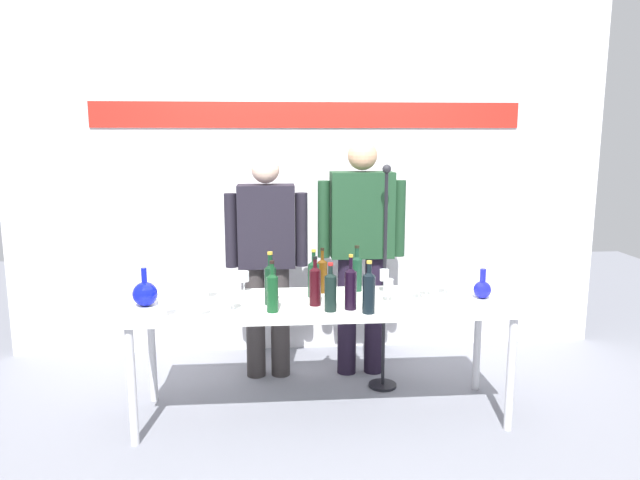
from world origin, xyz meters
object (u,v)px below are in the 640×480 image
Objects in this scene: wine_bottle_2 at (272,291)px; wine_glass_left_1 at (233,295)px; wine_glass_right_4 at (388,285)px; wine_glass_right_1 at (419,284)px; wine_bottle_4 at (314,277)px; wine_bottle_7 at (357,272)px; wine_bottle_0 at (351,287)px; wine_glass_left_0 at (164,299)px; decanter_blue_left at (145,293)px; wine_bottle_5 at (330,290)px; presenter_right at (361,241)px; wine_glass_left_3 at (201,301)px; wine_glass_left_4 at (208,280)px; display_table at (322,310)px; wine_bottle_6 at (315,284)px; wine_bottle_1 at (369,291)px; wine_glass_right_3 at (384,276)px; wine_glass_right_0 at (445,279)px; presenter_left at (267,253)px; microphone_stand at (384,315)px; wine_glass_left_2 at (244,277)px; wine_bottle_3 at (270,282)px; decanter_blue_right at (482,289)px; wine_bottle_8 at (322,274)px.

wine_glass_left_1 is at bearing 166.51° from wine_bottle_2.
wine_glass_right_1 is at bearing 9.62° from wine_glass_right_4.
wine_bottle_7 is at bearing 23.01° from wine_bottle_4.
wine_bottle_0 is 0.46m from wine_bottle_2.
wine_glass_right_4 reaches higher than wine_glass_left_0.
decanter_blue_left is 1.13m from wine_bottle_5.
presenter_right is 0.74m from wine_glass_right_4.
wine_glass_right_1 and wine_glass_right_4 have the same top height.
wine_bottle_0 reaches higher than wine_glass_left_3.
presenter_right is at bearing 27.40° from wine_glass_left_4.
display_table is 0.21m from wine_bottle_6.
wine_bottle_1 is 0.96m from wine_glass_left_3.
wine_bottle_4 is 0.47m from wine_glass_right_3.
wine_glass_right_0 is (1.73, 0.34, -0.00)m from wine_glass_left_0.
wine_bottle_7 is at bearing -36.24° from presenter_left.
wine_glass_left_4 is (-1.06, -0.55, -0.13)m from presenter_right.
wine_bottle_7 reaches higher than wine_glass_left_3.
wine_glass_right_1 is at bearing -2.20° from display_table.
microphone_stand reaches higher than display_table.
wine_glass_left_2 is (-0.65, 0.46, -0.04)m from wine_bottle_0.
wine_glass_left_4 is (-0.67, 0.01, -0.01)m from wine_bottle_4.
wine_glass_left_2 is (0.04, 0.42, 0.01)m from wine_glass_left_1.
wine_bottle_3 reaches higher than wine_glass_left_3.
presenter_left is 11.21× the size of wine_glass_left_3.
wine_glass_left_4 is (-0.71, 0.12, 0.18)m from display_table.
wine_glass_left_1 is (-0.50, -0.25, -0.04)m from wine_bottle_4.
wine_bottle_2 is at bearing -142.30° from wine_bottle_7.
wine_glass_left_4 is at bearing 141.76° from wine_bottle_2.
wine_bottle_3 is at bearing 94.16° from wine_bottle_2.
wine_bottle_1 reaches higher than decanter_blue_right.
wine_glass_right_3 is at bearing 8.29° from wine_bottle_4.
wine_bottle_2 is at bearing -152.92° from wine_glass_right_3.
wine_bottle_8 is at bearing 33.12° from wine_glass_left_3.
microphone_stand is (1.55, 0.41, -0.30)m from decanter_blue_left.
wine_glass_right_0 is at bearing -0.98° from wine_glass_left_4.
microphone_stand is at bearing 27.95° from wine_glass_left_1.
wine_glass_right_1 is at bearing 19.76° from wine_bottle_0.
wine_bottle_3 is at bearing -22.46° from wine_glass_left_4.
wine_glass_left_2 is (-0.53, 0.49, -0.03)m from wine_bottle_5.
wine_glass_left_4 is 1.13m from wine_glass_right_4.
wine_bottle_6 reaches higher than wine_glass_left_3.
wine_bottle_7 is 1.09m from wine_glass_left_3.
wine_glass_right_0 reaches higher than wine_glass_left_2.
wine_glass_left_3 is 1.57m from wine_glass_right_0.
microphone_stand is (0.97, 0.12, -0.32)m from wine_glass_left_2.
wine_glass_left_4 is (-0.39, 0.16, -0.02)m from wine_bottle_3.
microphone_stand is at bearing 24.73° from wine_glass_left_0.
decanter_blue_left reaches higher than decanter_blue_right.
wine_glass_right_4 is at bearing -8.81° from wine_glass_left_4.
wine_bottle_4 is at bearing 103.40° from wine_bottle_5.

